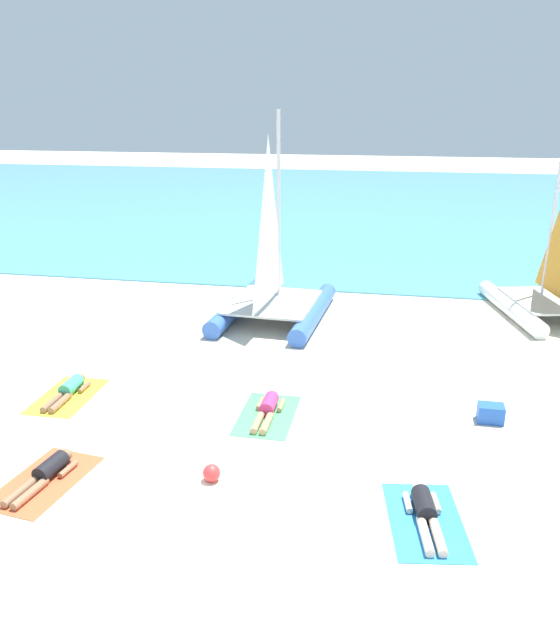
% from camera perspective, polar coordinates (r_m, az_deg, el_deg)
% --- Properties ---
extents(ground_plane, '(120.00, 120.00, 0.00)m').
position_cam_1_polar(ground_plane, '(19.32, 2.61, 1.13)').
color(ground_plane, beige).
extents(ocean_water, '(120.00, 40.00, 0.05)m').
position_cam_1_polar(ocean_water, '(40.52, 7.19, 10.61)').
color(ocean_water, '#4C9EB7').
rests_on(ocean_water, ground).
extents(sailboat_white, '(3.58, 4.70, 5.48)m').
position_cam_1_polar(sailboat_white, '(19.98, 23.59, 2.57)').
color(sailboat_white, white).
rests_on(sailboat_white, ground).
extents(sailboat_blue, '(3.14, 4.65, 5.85)m').
position_cam_1_polar(sailboat_blue, '(18.03, -0.59, 2.72)').
color(sailboat_blue, blue).
rests_on(sailboat_blue, ground).
extents(towel_leftmost, '(1.13, 1.92, 0.01)m').
position_cam_1_polar(towel_leftmost, '(14.31, -18.88, -6.61)').
color(towel_leftmost, yellow).
rests_on(towel_leftmost, ground).
extents(sunbather_leftmost, '(0.55, 1.56, 0.30)m').
position_cam_1_polar(sunbather_leftmost, '(14.32, -18.81, -6.05)').
color(sunbather_leftmost, '#3FB28C').
rests_on(sunbather_leftmost, towel_leftmost).
extents(towel_center_left, '(1.34, 2.03, 0.01)m').
position_cam_1_polar(towel_center_left, '(11.48, -20.77, -13.63)').
color(towel_center_left, '#EA5933').
rests_on(towel_center_left, ground).
extents(sunbather_center_left, '(0.62, 1.57, 0.30)m').
position_cam_1_polar(sunbather_center_left, '(11.45, -20.63, -12.94)').
color(sunbather_center_left, black).
rests_on(sunbather_center_left, towel_center_left).
extents(towel_center_right, '(1.10, 1.90, 0.01)m').
position_cam_1_polar(towel_center_right, '(12.78, -1.19, -8.71)').
color(towel_center_right, '#4CB266').
rests_on(towel_center_right, ground).
extents(sunbather_center_right, '(0.54, 1.56, 0.30)m').
position_cam_1_polar(sunbather_center_right, '(12.78, -1.13, -8.07)').
color(sunbather_center_right, '#D83372').
rests_on(sunbather_center_right, towel_center_right).
extents(towel_rightmost, '(1.38, 2.04, 0.01)m').
position_cam_1_polar(towel_rightmost, '(10.17, 13.17, -17.44)').
color(towel_rightmost, '#338CD8').
rests_on(towel_rightmost, ground).
extents(sunbather_rightmost, '(0.64, 1.57, 0.30)m').
position_cam_1_polar(sunbather_rightmost, '(10.15, 13.16, -16.65)').
color(sunbather_rightmost, black).
rests_on(sunbather_rightmost, towel_rightmost).
extents(beach_ball, '(0.30, 0.30, 0.30)m').
position_cam_1_polar(beach_ball, '(10.77, -6.28, -13.74)').
color(beach_ball, red).
rests_on(beach_ball, ground).
extents(cooler_box, '(0.50, 0.36, 0.36)m').
position_cam_1_polar(cooler_box, '(13.16, 18.73, -8.09)').
color(cooler_box, blue).
rests_on(cooler_box, ground).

